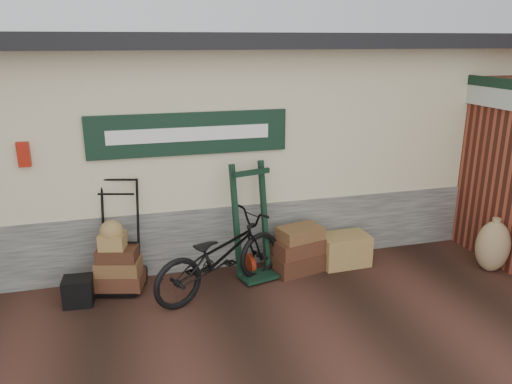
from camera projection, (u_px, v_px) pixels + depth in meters
ground at (231, 301)px, 6.20m from camera, size 80.00×80.00×0.00m
station_building at (193, 134)px, 8.25m from camera, size 14.40×4.10×3.20m
brick_outbuilding at (495, 156)px, 8.12m from camera, size 1.71×4.51×2.62m
porter_trolley at (119, 235)px, 6.39m from camera, size 0.84×0.71×1.45m
green_barrow at (252, 222)px, 6.67m from camera, size 0.66×0.60×1.56m
suitcase_stack at (298, 249)px, 6.95m from camera, size 0.83×0.63×0.65m
wicker_hamper at (344, 250)px, 7.17m from camera, size 0.70×0.47×0.45m
black_trunk at (78, 291)px, 6.09m from camera, size 0.37×0.32×0.35m
bicycle at (220, 251)px, 6.28m from camera, size 1.42×2.04×1.12m
burlap_sack_left at (493, 246)px, 6.92m from camera, size 0.57×0.53×0.74m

